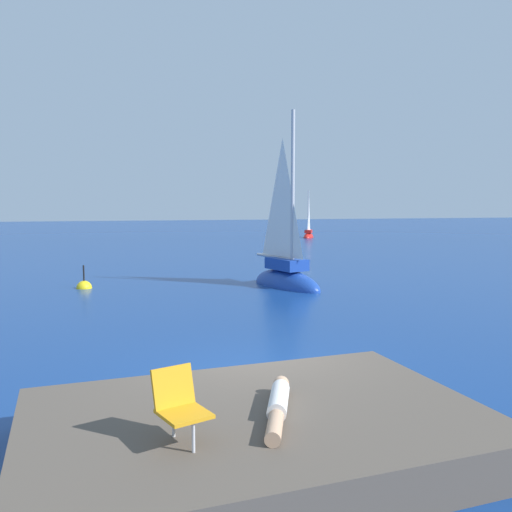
# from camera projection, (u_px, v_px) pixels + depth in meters

# --- Properties ---
(ground_plane) EXTENTS (160.00, 160.00, 0.00)m
(ground_plane) POSITION_uv_depth(u_px,v_px,m) (251.00, 380.00, 9.67)
(ground_plane) COLOR navy
(shore_ledge) EXTENTS (6.08, 4.36, 0.56)m
(shore_ledge) POSITION_uv_depth(u_px,v_px,m) (256.00, 433.00, 6.82)
(shore_ledge) COLOR brown
(shore_ledge) RESTS_ON ground
(boulder_seaward) EXTENTS (1.23, 1.19, 0.54)m
(boulder_seaward) POSITION_uv_depth(u_px,v_px,m) (363.00, 392.00, 9.07)
(boulder_seaward) COLOR #4F4C42
(boulder_seaward) RESTS_ON ground
(boulder_inland) EXTENTS (1.32, 1.22, 0.76)m
(boulder_inland) POSITION_uv_depth(u_px,v_px,m) (303.00, 397.00, 8.86)
(boulder_inland) COLOR brown
(boulder_inland) RESTS_ON ground
(sailboat_near) EXTENTS (2.43, 3.92, 7.07)m
(sailboat_near) POSITION_uv_depth(u_px,v_px,m) (286.00, 276.00, 20.23)
(sailboat_near) COLOR #193D99
(sailboat_near) RESTS_ON ground
(sailboat_far) EXTENTS (1.77, 2.46, 4.48)m
(sailboat_far) POSITION_uv_depth(u_px,v_px,m) (308.00, 235.00, 47.01)
(sailboat_far) COLOR red
(sailboat_far) RESTS_ON ground
(person_sunbather) EXTENTS (0.74, 1.70, 0.25)m
(person_sunbather) POSITION_uv_depth(u_px,v_px,m) (278.00, 404.00, 6.72)
(person_sunbather) COLOR white
(person_sunbather) RESTS_ON shore_ledge
(beach_chair) EXTENTS (0.66, 0.73, 0.80)m
(beach_chair) POSITION_uv_depth(u_px,v_px,m) (179.00, 402.00, 5.90)
(beach_chair) COLOR orange
(beach_chair) RESTS_ON shore_ledge
(marker_buoy) EXTENTS (0.56, 0.56, 1.13)m
(marker_buoy) POSITION_uv_depth(u_px,v_px,m) (84.00, 288.00, 19.81)
(marker_buoy) COLOR yellow
(marker_buoy) RESTS_ON ground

